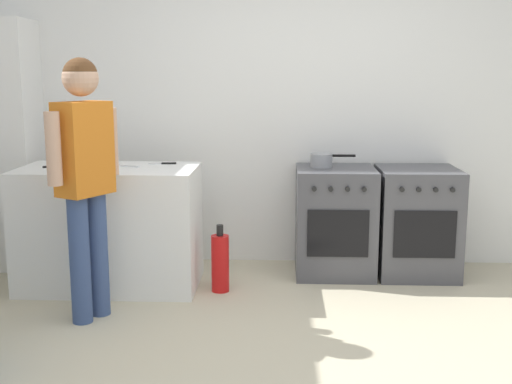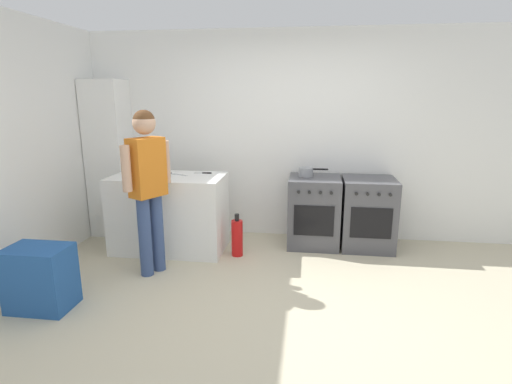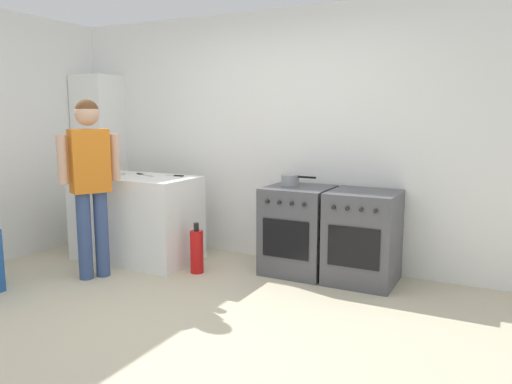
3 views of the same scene
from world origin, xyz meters
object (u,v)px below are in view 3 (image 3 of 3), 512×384
Objects in this scene: knife_chef at (117,173)px; oven_left at (298,230)px; oven_right at (363,237)px; knife_carving at (111,174)px; person at (90,172)px; fire_extinguisher at (197,251)px; pot at (290,180)px; knife_bread at (145,175)px; knife_paring at (176,176)px; larder_cabinet at (100,159)px.

oven_left is at bearing 7.28° from knife_chef.
knife_carving is (-2.67, -0.39, 0.48)m from oven_right.
person is 3.36× the size of fire_extinguisher.
pot is 1.58m from knife_bread.
person reaches higher than knife_carving.
knife_chef is 0.88m from person.
knife_paring is (-1.96, -0.18, 0.48)m from oven_right.
pot reaches higher than knife_chef.
larder_cabinet is (-0.99, 1.14, -0.01)m from person.
pot reaches higher than knife_bread.
pot is (-0.75, 0.06, 0.48)m from oven_right.
oven_right reaches higher than fire_extinguisher.
larder_cabinet is at bearing 161.95° from fire_extinguisher.
larder_cabinet reaches higher than knife_chef.
oven_left is 2.56× the size of knife_carving.
person is at bearing -148.02° from oven_left.
oven_left is at bearing 7.76° from knife_paring.
oven_right is at bearing 8.40° from knife_carving.
knife_paring is (0.71, 0.21, 0.00)m from knife_carving.
oven_right is at bearing 17.52° from fire_extinguisher.
knife_chef is (-2.05, -0.26, 0.48)m from oven_left.
fire_extinguisher is at bearing -18.05° from larder_cabinet.
person is (0.39, -0.78, 0.11)m from knife_chef.
larder_cabinet reaches higher than pot.
oven_right is at bearing 0.00° from oven_left.
knife_bread is 1.06m from fire_extinguisher.
pot is 1.97m from knife_chef.
larder_cabinet is (-3.29, 0.10, 0.57)m from oven_right.
knife_paring is 0.42× the size of fire_extinguisher.
knife_paring is at bearing -172.24° from oven_left.
person is at bearing -60.98° from knife_carving.
oven_left is 0.49m from pot.
fire_extinguisher is at bearing -4.19° from knife_carving.
knife_bread is 1.58× the size of knife_paring.
knife_chef is at bearing 116.75° from person.
knife_chef is 0.15× the size of larder_cabinet.
fire_extinguisher is (-0.76, -0.53, -0.69)m from pot.
oven_right is 1.70× the size of fire_extinguisher.
knife_chef is 0.74m from knife_paring.
oven_left is at bearing 11.02° from knife_carving.
oven_right is at bearing 24.24° from person.
oven_right is 4.02× the size of knife_paring.
pot is 1.68× the size of knife_paring.
pot is at bearing 35.13° from person.
oven_right is at bearing -4.19° from pot.
fire_extinguisher is (0.78, -0.20, -0.69)m from knife_bread.
pot is 1.06× the size of knife_bread.
person reaches higher than knife_paring.
oven_right is 0.42× the size of larder_cabinet.
pot is at bearing 153.13° from oven_left.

